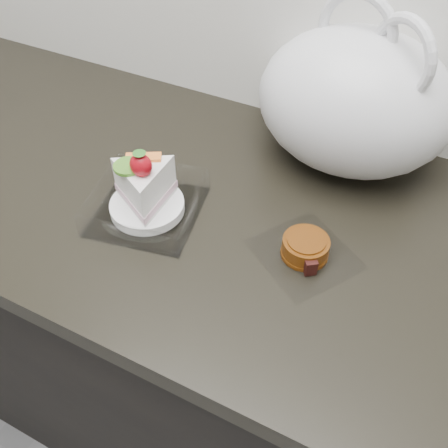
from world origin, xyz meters
name	(u,v)px	position (x,y,z in m)	size (l,w,h in m)	color
counter	(213,338)	(0.00, 1.69, 0.45)	(2.04, 0.64, 0.90)	black
cake_tray	(146,196)	(-0.08, 1.62, 0.94)	(0.20, 0.20, 0.13)	white
mooncake_wrap	(305,249)	(0.19, 1.65, 0.91)	(0.20, 0.19, 0.03)	white
plastic_bag	(345,99)	(0.16, 1.91, 1.02)	(0.43, 0.38, 0.31)	silver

